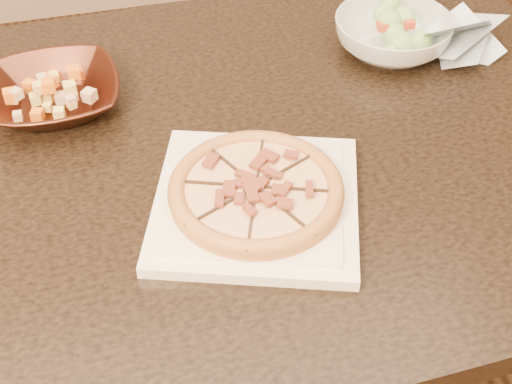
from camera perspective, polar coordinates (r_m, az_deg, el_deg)
dining_table at (r=1.17m, az=-5.27°, el=-0.50°), size 1.48×0.98×0.75m
plate at (r=1.00m, az=0.00°, el=-0.81°), size 0.36×0.36×0.02m
pizza at (r=0.99m, az=-0.00°, el=0.16°), size 0.25×0.25×0.03m
bronze_bowl at (r=1.22m, az=-15.86°, el=7.49°), size 0.22×0.22×0.05m
mixed_dish at (r=1.20m, az=-16.24°, el=9.03°), size 0.11×0.11×0.03m
salad_bowl at (r=1.34m, az=10.85°, el=12.22°), size 0.28×0.28×0.07m
salad at (r=1.31m, az=11.11°, el=14.11°), size 0.08×0.12×0.04m
cling_film at (r=1.36m, az=15.76°, el=11.54°), size 0.20×0.18×0.05m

